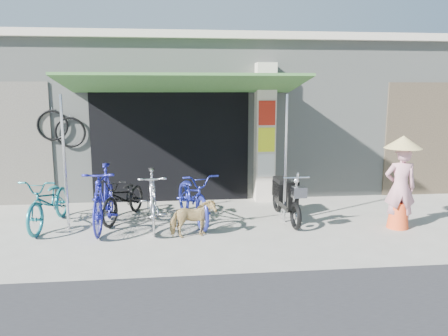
{
  "coord_description": "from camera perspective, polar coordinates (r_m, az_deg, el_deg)",
  "views": [
    {
      "loc": [
        -1.05,
        -6.93,
        2.42
      ],
      "look_at": [
        -0.2,
        1.0,
        1.0
      ],
      "focal_mm": 35.0,
      "sensor_mm": 36.0,
      "label": 1
    }
  ],
  "objects": [
    {
      "name": "ground",
      "position": [
        7.42,
        2.39,
        -8.96
      ],
      "size": [
        80.0,
        80.0,
        0.0
      ],
      "primitive_type": "plane",
      "color": "#9B978C",
      "rests_on": "ground"
    },
    {
      "name": "bicycle_shop",
      "position": [
        12.09,
        -1.15,
        7.31
      ],
      "size": [
        12.3,
        5.3,
        3.66
      ],
      "color": "gray",
      "rests_on": "ground"
    },
    {
      "name": "shop_pillar",
      "position": [
        9.62,
        5.33,
        4.55
      ],
      "size": [
        0.42,
        0.44,
        3.0
      ],
      "color": "beige",
      "rests_on": "ground"
    },
    {
      "name": "awning",
      "position": [
        8.56,
        -5.23,
        10.68
      ],
      "size": [
        4.6,
        1.88,
        2.72
      ],
      "color": "#36682E",
      "rests_on": "ground"
    },
    {
      "name": "neighbour_right",
      "position": [
        11.34,
        26.23,
        3.38
      ],
      "size": [
        2.6,
        0.06,
        2.6
      ],
      "primitive_type": "cube",
      "color": "brown",
      "rests_on": "ground"
    },
    {
      "name": "bike_teal",
      "position": [
        8.43,
        -21.81,
        -4.08
      ],
      "size": [
        0.82,
        1.82,
        0.92
      ],
      "primitive_type": "imported",
      "rotation": [
        0.0,
        0.0,
        -0.12
      ],
      "color": "#1A6F77",
      "rests_on": "ground"
    },
    {
      "name": "bike_blue",
      "position": [
        8.0,
        -15.44,
        -3.72
      ],
      "size": [
        0.56,
        1.87,
        1.12
      ],
      "primitive_type": "imported",
      "rotation": [
        0.0,
        0.0,
        -0.02
      ],
      "color": "#202194",
      "rests_on": "ground"
    },
    {
      "name": "bike_black",
      "position": [
        8.48,
        -12.93,
        -3.8
      ],
      "size": [
        1.08,
        1.7,
        0.84
      ],
      "primitive_type": "imported",
      "rotation": [
        0.0,
        0.0,
        -0.35
      ],
      "color": "black",
      "rests_on": "ground"
    },
    {
      "name": "bike_silver",
      "position": [
        7.91,
        -9.32,
        -4.0
      ],
      "size": [
        0.6,
        1.74,
        1.03
      ],
      "primitive_type": "imported",
      "rotation": [
        0.0,
        0.0,
        0.07
      ],
      "color": "silver",
      "rests_on": "ground"
    },
    {
      "name": "bike_navy",
      "position": [
        8.12,
        -4.07,
        -3.73
      ],
      "size": [
        1.09,
        1.95,
        0.97
      ],
      "primitive_type": "imported",
      "rotation": [
        0.0,
        0.0,
        0.25
      ],
      "color": "navy",
      "rests_on": "ground"
    },
    {
      "name": "street_dog",
      "position": [
        7.32,
        -4.1,
        -6.62
      ],
      "size": [
        0.81,
        0.51,
        0.64
      ],
      "primitive_type": "imported",
      "rotation": [
        0.0,
        0.0,
        1.8
      ],
      "color": "tan",
      "rests_on": "ground"
    },
    {
      "name": "moped",
      "position": [
        8.34,
        8.02,
        -3.81
      ],
      "size": [
        0.47,
        1.67,
        0.94
      ],
      "rotation": [
        0.0,
        0.0,
        0.05
      ],
      "color": "black",
      "rests_on": "ground"
    },
    {
      "name": "nun",
      "position": [
        8.27,
        22.05,
        -1.77
      ],
      "size": [
        0.64,
        0.64,
        1.65
      ],
      "rotation": [
        0.0,
        0.0,
        2.94
      ],
      "color": "#D28D99",
      "rests_on": "ground"
    }
  ]
}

